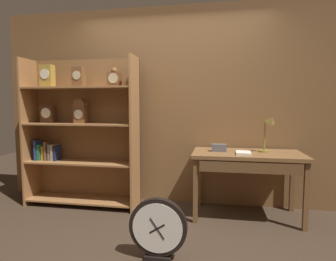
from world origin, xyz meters
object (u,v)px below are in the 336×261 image
Objects in this scene: bookshelf at (79,131)px; round_clock_large at (158,229)px; workbench at (247,161)px; desk_lamp at (268,131)px; open_repair_manual at (243,153)px; toolbox_small at (219,148)px.

bookshelf is 1.87m from round_clock_large.
bookshelf is 2.15m from workbench.
desk_lamp is 1.98× the size of open_repair_manual.
workbench is 0.35m from toolbox_small.
open_repair_manual is at bearing -25.96° from toolbox_small.
bookshelf is 1.53× the size of workbench.
desk_lamp reaches higher than round_clock_large.
desk_lamp is at bearing 2.76° from toolbox_small.
workbench is at bearing -7.00° from toolbox_small.
workbench is 0.15m from open_repair_manual.
bookshelf reaches higher than open_repair_manual.
workbench is at bearing -164.12° from desk_lamp.
bookshelf is at bearing 179.79° from desk_lamp.
round_clock_large is (-0.50, -1.10, -0.54)m from toolbox_small.
toolbox_small is 1.32m from round_clock_large.
workbench is 2.32× the size of round_clock_large.
toolbox_small is (-0.32, 0.04, 0.14)m from workbench.
bookshelf is at bearing 178.88° from toolbox_small.
open_repair_manual is at bearing -120.19° from workbench.
toolbox_small is 0.78× the size of open_repair_manual.
workbench is 5.67× the size of open_repair_manual.
toolbox_small is at bearing -1.12° from bookshelf.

